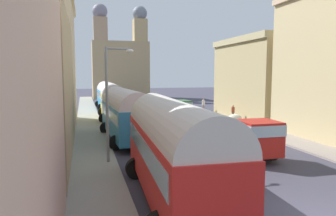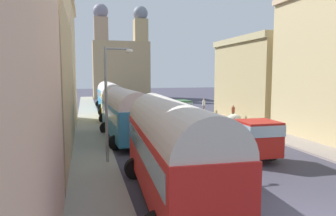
{
  "view_description": "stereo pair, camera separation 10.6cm",
  "coord_description": "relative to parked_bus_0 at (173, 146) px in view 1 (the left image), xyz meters",
  "views": [
    {
      "loc": [
        -7.75,
        -8.61,
        5.05
      ],
      "look_at": [
        0.0,
        19.86,
        1.85
      ],
      "focal_mm": 33.39,
      "sensor_mm": 36.0,
      "label": 1
    },
    {
      "loc": [
        -7.65,
        -8.64,
        5.05
      ],
      "look_at": [
        0.0,
        19.86,
        1.85
      ],
      "focal_mm": 33.39,
      "sensor_mm": 36.0,
      "label": 2
    }
  ],
  "objects": [
    {
      "name": "building_left_1",
      "position": [
        -7.07,
        7.88,
        1.96
      ],
      "size": [
        5.95,
        12.25,
        8.41
      ],
      "color": "tan",
      "rests_on": "ground"
    },
    {
      "name": "distant_church",
      "position": [
        4.41,
        55.42,
        4.68
      ],
      "size": [
        11.62,
        6.48,
        19.14
      ],
      "color": "tan",
      "rests_on": "ground"
    },
    {
      "name": "building_right_2",
      "position": [
        15.47,
        19.76,
        2.31
      ],
      "size": [
        5.64,
        11.74,
        9.05
      ],
      "color": "tan",
      "rests_on": "ground"
    },
    {
      "name": "car_0",
      "position": [
        6.19,
        25.67,
        -1.48
      ],
      "size": [
        2.5,
        3.93,
        1.52
      ],
      "color": "silver",
      "rests_on": "ground"
    },
    {
      "name": "cargo_truck_0",
      "position": [
        6.31,
        5.53,
        -0.97
      ],
      "size": [
        3.11,
        7.2,
        2.44
      ],
      "color": "#B21F18",
      "rests_on": "ground"
    },
    {
      "name": "pedestrian_1",
      "position": [
        11.88,
        18.22,
        -1.21
      ],
      "size": [
        0.49,
        0.49,
        1.81
      ],
      "color": "#6C6C51",
      "rests_on": "ground"
    },
    {
      "name": "streetlamp_near",
      "position": [
        -1.89,
        5.91,
        1.63
      ],
      "size": [
        1.6,
        0.28,
        6.53
      ],
      "color": "gray",
      "rests_on": "ground"
    },
    {
      "name": "parked_bus_3",
      "position": [
        0.06,
        34.72,
        -0.08
      ],
      "size": [
        3.43,
        8.87,
        3.96
      ],
      "color": "teal",
      "rests_on": "ground"
    },
    {
      "name": "parked_bus_0",
      "position": [
        0.0,
        0.0,
        0.0
      ],
      "size": [
        3.52,
        9.83,
        4.05
      ],
      "color": "red",
      "rests_on": "ground"
    },
    {
      "name": "parked_bus_1",
      "position": [
        -0.28,
        12.12,
        -0.09
      ],
      "size": [
        3.62,
        9.68,
        3.94
      ],
      "color": "teal",
      "rests_on": "ground"
    },
    {
      "name": "pedestrian_0",
      "position": [
        11.6,
        25.95,
        -1.16
      ],
      "size": [
        0.53,
        0.53,
        1.9
      ],
      "color": "#7D5E5D",
      "rests_on": "ground"
    },
    {
      "name": "parked_bus_2",
      "position": [
        -0.18,
        23.7,
        -0.05
      ],
      "size": [
        3.43,
        9.04,
        3.98
      ],
      "color": "gold",
      "rests_on": "ground"
    },
    {
      "name": "sidewalk_left",
      "position": [
        -2.84,
        24.08,
        -2.18
      ],
      "size": [
        2.5,
        70.0,
        0.14
      ],
      "primitive_type": "cube",
      "color": "#9C9D90",
      "rests_on": "ground"
    },
    {
      "name": "sidewalk_right",
      "position": [
        11.66,
        24.08,
        -2.18
      ],
      "size": [
        2.5,
        70.0,
        0.14
      ],
      "primitive_type": "cube",
      "color": "gray",
      "rests_on": "ground"
    },
    {
      "name": "car_2",
      "position": [
        2.25,
        6.51,
        -1.45
      ],
      "size": [
        2.35,
        4.05,
        1.57
      ],
      "color": "gray",
      "rests_on": "ground"
    },
    {
      "name": "car_1",
      "position": [
        6.0,
        43.57,
        -1.49
      ],
      "size": [
        2.5,
        3.9,
        1.49
      ],
      "color": "#211F2A",
      "rests_on": "ground"
    },
    {
      "name": "cargo_truck_1",
      "position": [
        5.68,
        19.41,
        -0.97
      ],
      "size": [
        3.31,
        7.19,
        2.46
      ],
      "color": "#325E33",
      "rests_on": "ground"
    },
    {
      "name": "car_3",
      "position": [
        2.83,
        22.11,
        -1.45
      ],
      "size": [
        2.29,
        4.27,
        1.58
      ],
      "color": "beige",
      "rests_on": "ground"
    },
    {
      "name": "building_left_2",
      "position": [
        -6.15,
        19.85,
        3.7
      ],
      "size": [
        4.54,
        11.0,
        11.84
      ],
      "color": "beige",
      "rests_on": "ground"
    },
    {
      "name": "ground_plane",
      "position": [
        4.41,
        24.08,
        -2.25
      ],
      "size": [
        154.0,
        154.0,
        0.0
      ],
      "primitive_type": "plane",
      "color": "#3F3D4C"
    }
  ]
}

